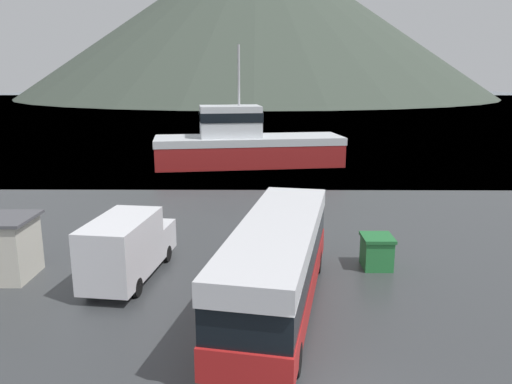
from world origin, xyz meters
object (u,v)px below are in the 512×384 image
object	(u,v)px
fishing_boat	(245,143)
storage_bin	(377,251)
tour_bus	(278,261)
delivery_van	(128,246)

from	to	relation	value
fishing_boat	storage_bin	bearing A→B (deg)	5.47
tour_bus	fishing_boat	xyz separation A→B (m)	(-1.91, 28.35, 0.23)
fishing_boat	tour_bus	bearing A→B (deg)	-4.85
tour_bus	delivery_van	size ratio (longest dim) A/B	1.81
tour_bus	delivery_van	bearing A→B (deg)	166.72
delivery_van	storage_bin	xyz separation A→B (m)	(9.99, 1.32, -0.67)
delivery_van	fishing_boat	bearing A→B (deg)	88.94
tour_bus	fishing_boat	distance (m)	28.42
tour_bus	storage_bin	bearing A→B (deg)	53.38
delivery_van	fishing_boat	world-z (taller)	fishing_boat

